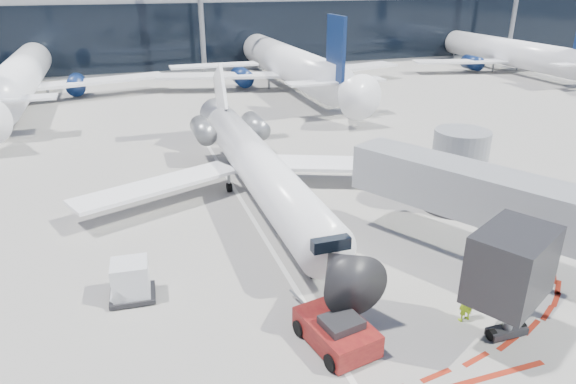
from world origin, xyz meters
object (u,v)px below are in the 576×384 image
object	(u,v)px
regional_jet	(255,162)
uld_container	(131,281)
ramp_worker	(467,300)
pushback_tug	(337,331)

from	to	relation	value
regional_jet	uld_container	bearing A→B (deg)	-131.28
ramp_worker	uld_container	xyz separation A→B (m)	(-12.77, 5.85, -0.08)
pushback_tug	ramp_worker	distance (m)	5.56
ramp_worker	pushback_tug	bearing A→B (deg)	-12.25
regional_jet	ramp_worker	distance (m)	15.78
regional_jet	pushback_tug	bearing A→B (deg)	-93.09
regional_jet	pushback_tug	distance (m)	14.80
regional_jet	uld_container	world-z (taller)	regional_jet
regional_jet	pushback_tug	world-z (taller)	regional_jet
uld_container	regional_jet	bearing A→B (deg)	52.51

